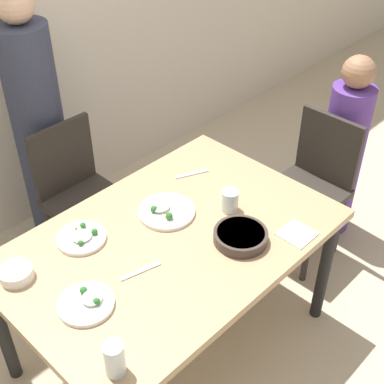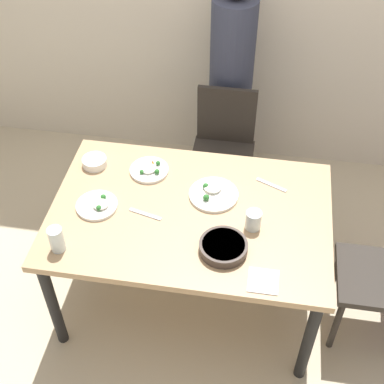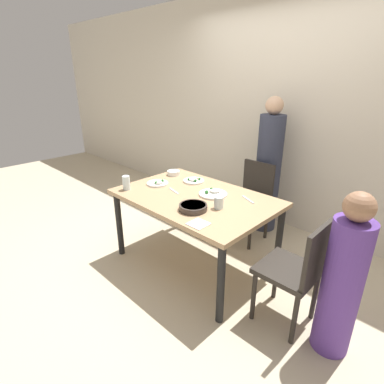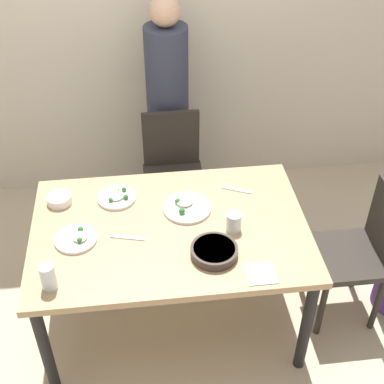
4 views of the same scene
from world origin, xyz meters
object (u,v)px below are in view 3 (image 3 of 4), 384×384
at_px(chair_adult_spot, 251,198).
at_px(plate_rice_adult, 213,193).
at_px(chair_child_spot, 297,269).
at_px(person_child, 342,282).
at_px(person_adult, 268,171).
at_px(glass_water_tall, 126,183).
at_px(bowl_curry, 193,207).

xyz_separation_m(chair_adult_spot, plate_rice_adult, (0.02, -0.68, 0.26)).
bearing_deg(chair_child_spot, person_child, 90.00).
relative_size(chair_child_spot, plate_rice_adult, 3.32).
relative_size(person_adult, glass_water_tall, 11.36).
xyz_separation_m(bowl_curry, plate_rice_adult, (-0.10, 0.37, -0.01)).
relative_size(chair_child_spot, person_child, 0.75).
bearing_deg(bowl_curry, chair_child_spot, 11.21).
xyz_separation_m(person_adult, bowl_curry, (0.11, -1.37, 0.02)).
bearing_deg(glass_water_tall, chair_adult_spot, 59.88).
height_order(bowl_curry, glass_water_tall, glass_water_tall).
bearing_deg(person_child, chair_adult_spot, 145.45).
bearing_deg(glass_water_tall, chair_child_spot, 9.85).
distance_m(chair_adult_spot, person_child, 1.55).
xyz_separation_m(chair_adult_spot, glass_water_tall, (-0.67, -1.16, 0.31)).
bearing_deg(plate_rice_adult, glass_water_tall, -145.03).
relative_size(chair_adult_spot, plate_rice_adult, 3.32).
xyz_separation_m(chair_adult_spot, chair_child_spot, (0.97, -0.88, 0.00)).
distance_m(person_adult, bowl_curry, 1.37).
relative_size(bowl_curry, plate_rice_adult, 0.90).
bearing_deg(chair_adult_spot, plate_rice_adult, -88.73).
bearing_deg(person_child, person_adult, 136.83).
bearing_deg(chair_child_spot, person_adult, -140.78).
bearing_deg(bowl_curry, person_child, 8.38).
height_order(chair_adult_spot, glass_water_tall, chair_adult_spot).
bearing_deg(glass_water_tall, plate_rice_adult, 34.97).
bearing_deg(chair_child_spot, chair_adult_spot, -131.97).
bearing_deg(chair_adult_spot, person_child, -34.55).
distance_m(chair_child_spot, person_adult, 1.56).
bearing_deg(person_adult, chair_adult_spot, -90.00).
distance_m(bowl_curry, glass_water_tall, 0.80).
relative_size(chair_child_spot, person_adult, 0.56).
relative_size(chair_adult_spot, chair_child_spot, 1.00).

